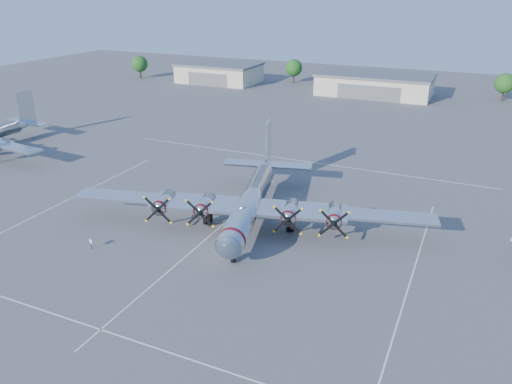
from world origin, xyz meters
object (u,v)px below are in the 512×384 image
at_px(hangar_center, 375,84).
at_px(tree_east, 505,83).
at_px(hangar_west, 219,73).
at_px(main_bomber_b29, 252,221).
at_px(info_placard, 91,242).
at_px(tree_far_west, 140,64).
at_px(tree_west, 294,68).

distance_m(hangar_center, tree_east, 30.64).
relative_size(hangar_west, tree_east, 3.40).
height_order(hangar_west, main_bomber_b29, hangar_west).
bearing_deg(hangar_center, info_placard, -96.12).
distance_m(hangar_center, tree_far_west, 70.13).
bearing_deg(hangar_center, tree_west, 162.18).
bearing_deg(info_placard, tree_far_west, 146.14).
bearing_deg(tree_east, info_placard, -111.88).
bearing_deg(hangar_center, main_bomber_b29, -88.10).
bearing_deg(info_placard, tree_west, 120.74).
bearing_deg(tree_east, tree_far_west, -174.29).
xyz_separation_m(tree_far_west, info_placard, (59.96, -89.67, -3.44)).
bearing_deg(hangar_west, hangar_center, -0.00).
distance_m(tree_east, info_placard, 107.47).
distance_m(tree_west, info_placard, 102.83).
bearing_deg(hangar_center, tree_east, 11.38).
height_order(hangar_west, tree_far_west, tree_far_west).
bearing_deg(info_placard, hangar_west, 132.84).
xyz_separation_m(hangar_west, info_placard, (34.96, -93.64, -1.93)).
height_order(hangar_west, info_placard, hangar_west).
height_order(hangar_center, tree_east, tree_east).
relative_size(hangar_west, tree_west, 3.40).
distance_m(hangar_west, tree_far_west, 25.36).
bearing_deg(hangar_west, tree_far_west, -170.99).
height_order(tree_west, main_bomber_b29, tree_west).
bearing_deg(tree_west, main_bomber_b29, -72.62).
relative_size(hangar_center, main_bomber_b29, 0.69).
height_order(tree_far_west, tree_east, same).
height_order(tree_far_west, main_bomber_b29, tree_far_west).
xyz_separation_m(tree_west, info_placard, (14.96, -101.67, -3.44)).
relative_size(tree_far_west, main_bomber_b29, 0.16).
relative_size(hangar_west, main_bomber_b29, 0.54).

